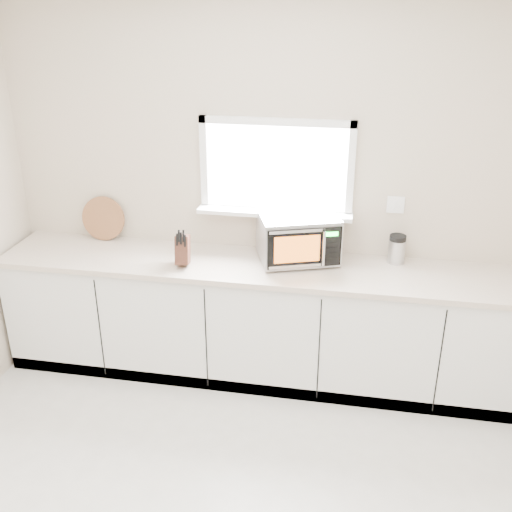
# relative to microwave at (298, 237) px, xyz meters

# --- Properties ---
(back_wall) EXTENTS (4.00, 0.17, 2.70)m
(back_wall) POSITION_rel_microwave_xyz_m (-0.19, 0.18, 0.26)
(back_wall) COLOR #BFB498
(back_wall) RESTS_ON ground
(cabinets) EXTENTS (3.92, 0.60, 0.88)m
(cabinets) POSITION_rel_microwave_xyz_m (-0.19, -0.11, -0.66)
(cabinets) COLOR silver
(cabinets) RESTS_ON ground
(countertop) EXTENTS (3.92, 0.64, 0.04)m
(countertop) POSITION_rel_microwave_xyz_m (-0.19, -0.12, -0.20)
(countertop) COLOR beige
(countertop) RESTS_ON cabinets
(microwave) EXTENTS (0.64, 0.57, 0.35)m
(microwave) POSITION_rel_microwave_xyz_m (0.00, 0.00, 0.00)
(microwave) COLOR black
(microwave) RESTS_ON countertop
(knife_block) EXTENTS (0.12, 0.21, 0.28)m
(knife_block) POSITION_rel_microwave_xyz_m (-0.78, -0.23, -0.06)
(knife_block) COLOR #4C251B
(knife_block) RESTS_ON countertop
(cutting_board) EXTENTS (0.34, 0.08, 0.34)m
(cutting_board) POSITION_rel_microwave_xyz_m (-1.52, 0.13, -0.01)
(cutting_board) COLOR brown
(cutting_board) RESTS_ON countertop
(coffee_grinder) EXTENTS (0.15, 0.15, 0.21)m
(coffee_grinder) POSITION_rel_microwave_xyz_m (0.70, 0.09, -0.08)
(coffee_grinder) COLOR #AFB1B6
(coffee_grinder) RESTS_ON countertop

